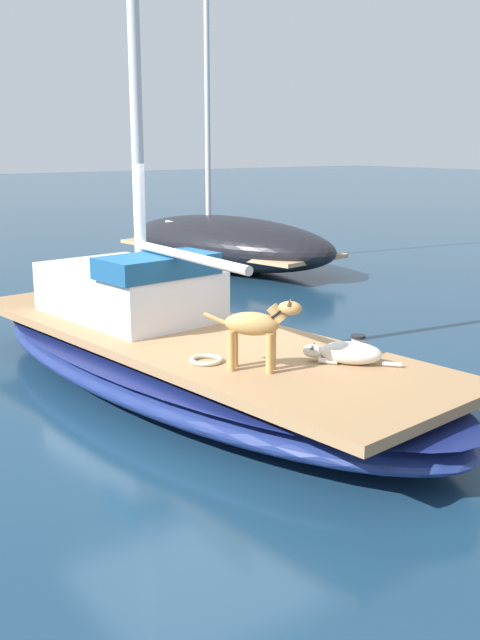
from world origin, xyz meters
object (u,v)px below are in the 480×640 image
dog_white (347,353)px  moored_boat_starboard_side (227,241)px  dog_tan (257,327)px  deck_winch (358,346)px  coiled_rope (206,360)px  sailboat_main (189,361)px

dog_white → moored_boat_starboard_side: size_ratio=0.11×
dog_tan → moored_boat_starboard_side: size_ratio=0.10×
deck_winch → coiled_rope: deck_winch is taller
coiled_rope → deck_winch: bearing=-25.9°
coiled_rope → dog_tan: bearing=-63.1°
coiled_rope → moored_boat_starboard_side: 9.42m
dog_tan → coiled_rope: dog_tan is taller
deck_winch → dog_white: bearing=-152.3°
dog_white → deck_winch: size_ratio=3.74×
deck_winch → moored_boat_starboard_side: bearing=64.2°
dog_tan → deck_winch: bearing=-8.9°
sailboat_main → coiled_rope: bearing=-112.6°
sailboat_main → deck_winch: bearing=-61.5°
dog_white → dog_tan: (-0.84, 0.33, 0.32)m
sailboat_main → dog_white: size_ratio=9.53×
dog_white → coiled_rope: size_ratio=2.43×
sailboat_main → deck_winch: 2.00m
coiled_rope → moored_boat_starboard_side: bearing=54.9°
sailboat_main → dog_tan: (-0.19, -1.54, 0.75)m
dog_white → deck_winch: bearing=27.7°
sailboat_main → moored_boat_starboard_side: moored_boat_starboard_side is taller
dog_white → sailboat_main: bearing=109.2°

